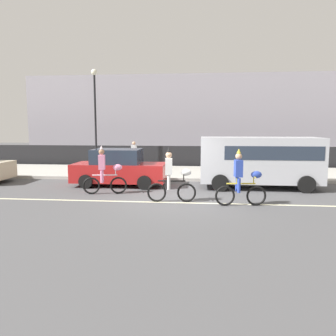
% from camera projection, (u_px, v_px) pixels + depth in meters
% --- Properties ---
extents(ground_plane, '(80.00, 80.00, 0.00)m').
position_uv_depth(ground_plane, '(176.00, 199.00, 11.89)').
color(ground_plane, '#4C4C4F').
extents(road_centre_line, '(36.00, 0.14, 0.01)m').
position_uv_depth(road_centre_line, '(175.00, 203.00, 11.40)').
color(road_centre_line, beige).
rests_on(road_centre_line, ground).
extents(sidewalk_curb, '(60.00, 5.00, 0.15)m').
position_uv_depth(sidewalk_curb, '(185.00, 173.00, 18.30)').
color(sidewalk_curb, '#ADAAA3').
rests_on(sidewalk_curb, ground).
extents(fence_line, '(40.00, 0.08, 1.40)m').
position_uv_depth(fence_line, '(187.00, 157.00, 21.09)').
color(fence_line, black).
rests_on(fence_line, ground).
extents(building_backdrop, '(28.00, 8.00, 6.67)m').
position_uv_depth(building_backdrop, '(201.00, 119.00, 29.16)').
color(building_backdrop, '#99939E').
rests_on(building_backdrop, ground).
extents(parade_cyclist_pink, '(1.70, 0.54, 1.92)m').
position_uv_depth(parade_cyclist_pink, '(105.00, 173.00, 12.78)').
color(parade_cyclist_pink, black).
rests_on(parade_cyclist_pink, ground).
extents(parade_cyclist_zebra, '(1.72, 0.50, 1.92)m').
position_uv_depth(parade_cyclist_zebra, '(172.00, 178.00, 11.41)').
color(parade_cyclist_zebra, black).
rests_on(parade_cyclist_zebra, ground).
extents(parade_cyclist_cobalt, '(1.72, 0.50, 1.92)m').
position_uv_depth(parade_cyclist_cobalt, '(241.00, 181.00, 10.86)').
color(parade_cyclist_cobalt, black).
rests_on(parade_cyclist_cobalt, ground).
extents(parked_van_silver, '(5.00, 2.22, 2.18)m').
position_uv_depth(parked_van_silver, '(261.00, 158.00, 14.06)').
color(parked_van_silver, silver).
rests_on(parked_van_silver, ground).
extents(parked_car_red, '(4.10, 1.92, 1.64)m').
position_uv_depth(parked_car_red, '(119.00, 168.00, 14.66)').
color(parked_car_red, '#AD1E1E').
rests_on(parked_car_red, ground).
extents(street_lamp_post, '(0.36, 0.36, 5.86)m').
position_uv_depth(street_lamp_post, '(95.00, 104.00, 19.55)').
color(street_lamp_post, black).
rests_on(street_lamp_post, sidewalk_curb).
extents(pedestrian_onlooker, '(0.32, 0.20, 1.62)m').
position_uv_depth(pedestrian_onlooker, '(134.00, 154.00, 19.28)').
color(pedestrian_onlooker, '#33333D').
rests_on(pedestrian_onlooker, sidewalk_curb).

